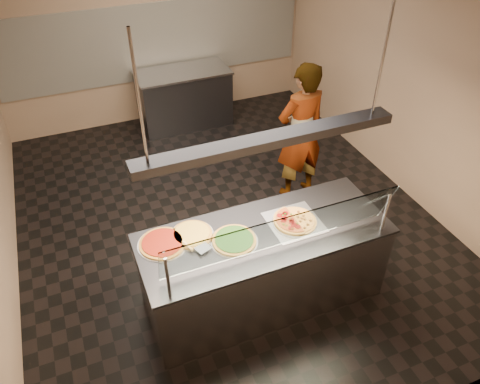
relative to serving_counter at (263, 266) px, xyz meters
name	(u,v)px	position (x,y,z in m)	size (l,w,h in m)	color
ground	(224,217)	(0.09, 1.37, -0.48)	(5.00, 6.00, 0.02)	black
wall_back	(154,28)	(0.09, 4.38, 1.03)	(5.00, 0.02, 3.00)	tan
wall_front	(391,326)	(0.09, -1.64, 1.03)	(5.00, 0.02, 3.00)	tan
wall_right	(408,77)	(2.60, 1.37, 1.03)	(0.02, 6.00, 3.00)	tan
tile_band	(156,42)	(0.09, 4.35, 0.83)	(4.90, 0.02, 1.20)	silver
serving_counter	(263,266)	(0.00, 0.00, 0.00)	(2.42, 0.94, 0.93)	#B7B7BC
sneeze_guard	(283,232)	(0.00, -0.34, 0.76)	(2.18, 0.18, 0.54)	#B7B7BC
perforated_tray	(294,222)	(0.33, 0.02, 0.47)	(0.50, 0.50, 0.01)	silver
half_pizza_pepperoni	(285,222)	(0.23, 0.02, 0.50)	(0.21, 0.41, 0.05)	olive
half_pizza_sausage	(304,218)	(0.43, 0.02, 0.49)	(0.21, 0.41, 0.04)	olive
pizza_spinach	(234,240)	(-0.31, 0.00, 0.48)	(0.44, 0.44, 0.03)	silver
pizza_cheese	(192,234)	(-0.65, 0.23, 0.48)	(0.42, 0.42, 0.03)	silver
pizza_tomato	(162,243)	(-0.94, 0.21, 0.48)	(0.46, 0.46, 0.03)	silver
pizza_spatula	(194,246)	(-0.69, 0.05, 0.49)	(0.24, 0.22, 0.02)	#B7B7BC
prep_table	(184,98)	(0.37, 3.92, 0.00)	(1.49, 0.74, 0.93)	#37373C
worker	(300,133)	(1.19, 1.49, 0.47)	(0.68, 0.45, 1.86)	#24222E
heat_lamp_housing	(269,140)	(0.00, 0.00, 1.48)	(2.30, 0.18, 0.08)	#37373C
lamp_rod_left	(139,101)	(-1.00, 0.00, 2.03)	(0.02, 0.02, 1.01)	#B7B7BC
lamp_rod_right	(383,58)	(1.00, 0.00, 2.03)	(0.02, 0.02, 1.01)	#B7B7BC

